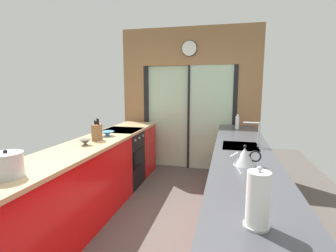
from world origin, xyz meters
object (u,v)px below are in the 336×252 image
(oven_range, at_px, (122,158))
(kettle, at_px, (245,156))
(mixing_bowl_far, at_px, (107,133))
(stock_pot, at_px, (7,165))
(knife_block, at_px, (97,132))
(mixing_bowl_mid, at_px, (85,142))
(soap_bottle, at_px, (237,122))
(paper_towel_roll, at_px, (258,200))

(oven_range, relative_size, kettle, 3.47)
(mixing_bowl_far, height_order, stock_pot, stock_pot)
(kettle, bearing_deg, knife_block, 160.13)
(mixing_bowl_mid, height_order, kettle, kettle)
(oven_range, xyz_separation_m, soap_bottle, (1.80, 0.51, 0.58))
(mixing_bowl_mid, height_order, paper_towel_roll, paper_towel_roll)
(oven_range, xyz_separation_m, mixing_bowl_mid, (0.02, -1.09, 0.50))
(paper_towel_roll, bearing_deg, mixing_bowl_far, 132.53)
(oven_range, distance_m, kettle, 2.38)
(stock_pot, height_order, soap_bottle, soap_bottle)
(soap_bottle, relative_size, paper_towel_roll, 0.84)
(knife_block, relative_size, paper_towel_roll, 0.91)
(mixing_bowl_far, relative_size, knife_block, 0.67)
(mixing_bowl_far, distance_m, soap_bottle, 2.06)
(soap_bottle, bearing_deg, mixing_bowl_far, -149.78)
(knife_block, bearing_deg, mixing_bowl_far, 90.02)
(knife_block, relative_size, soap_bottle, 1.09)
(mixing_bowl_far, distance_m, kettle, 2.01)
(oven_range, relative_size, paper_towel_roll, 2.94)
(oven_range, height_order, soap_bottle, soap_bottle)
(mixing_bowl_far, xyz_separation_m, stock_pot, (-0.00, -1.65, 0.06))
(mixing_bowl_far, xyz_separation_m, paper_towel_roll, (1.78, -1.94, 0.10))
(kettle, bearing_deg, oven_range, 141.06)
(mixing_bowl_mid, bearing_deg, mixing_bowl_far, 90.00)
(stock_pot, distance_m, kettle, 1.92)
(oven_range, relative_size, mixing_bowl_mid, 6.52)
(knife_block, xyz_separation_m, paper_towel_roll, (1.78, -1.66, 0.03))
(oven_range, height_order, kettle, kettle)
(oven_range, bearing_deg, stock_pot, -89.52)
(mixing_bowl_mid, distance_m, knife_block, 0.29)
(mixing_bowl_far, distance_m, paper_towel_roll, 2.64)
(mixing_bowl_mid, xyz_separation_m, mixing_bowl_far, (0.00, 0.57, -0.00))
(kettle, height_order, paper_towel_roll, paper_towel_roll)
(stock_pot, xyz_separation_m, paper_towel_roll, (1.78, -0.29, 0.04))
(oven_range, xyz_separation_m, paper_towel_roll, (1.80, -2.47, 0.61))
(knife_block, xyz_separation_m, soap_bottle, (1.78, 1.32, 0.01))
(oven_range, distance_m, mixing_bowl_far, 0.73)
(oven_range, bearing_deg, knife_block, -88.69)
(mixing_bowl_far, bearing_deg, paper_towel_roll, -47.47)
(mixing_bowl_far, distance_m, stock_pot, 1.66)
(mixing_bowl_far, height_order, kettle, kettle)
(kettle, bearing_deg, stock_pot, -157.79)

